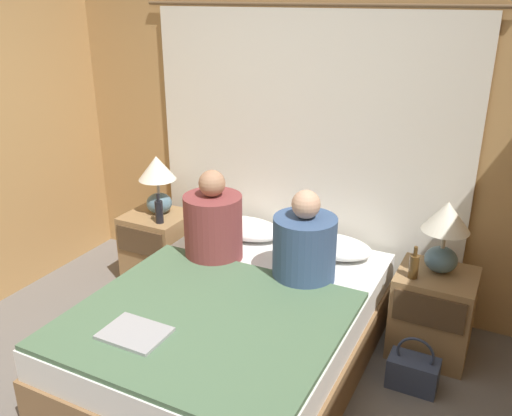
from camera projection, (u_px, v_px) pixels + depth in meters
The scene contains 16 objects.
wall_back at pixel (307, 129), 3.82m from camera, with size 3.95×0.06×2.50m.
curtain_panel at pixel (303, 160), 3.85m from camera, with size 2.51×0.02×2.09m.
bed at pixel (234, 330), 3.29m from camera, with size 1.49×1.97×0.48m.
nightstand_left at pixel (159, 247), 4.27m from camera, with size 0.47×0.45×0.55m.
nightstand_right at pixel (432, 313), 3.39m from camera, with size 0.47×0.45×0.55m.
lamp_left at pixel (157, 178), 4.10m from camera, with size 0.29×0.29×0.46m.
lamp_right at pixel (445, 229), 3.22m from camera, with size 0.29×0.29×0.46m.
pillow_left at pixel (245, 228), 3.95m from camera, with size 0.57×0.34×0.12m.
pillow_right at pixel (331, 246), 3.68m from camera, with size 0.57×0.34×0.12m.
blanket_on_bed at pixel (206, 319), 2.94m from camera, with size 1.43×1.29×0.03m.
person_left_in_bed at pixel (213, 224), 3.57m from camera, with size 0.39×0.39×0.61m.
person_right_in_bed at pixel (304, 245), 3.31m from camera, with size 0.39×0.39×0.58m.
beer_bottle_on_left_stand at pixel (159, 211), 3.99m from camera, with size 0.06×0.06×0.23m.
beer_bottle_on_right_stand at pixel (414, 266), 3.22m from camera, with size 0.06×0.06×0.21m.
laptop_on_bed at pixel (135, 333), 2.78m from camera, with size 0.33×0.25×0.02m.
handbag_on_floor at pixel (413, 372), 3.13m from camera, with size 0.28×0.17×0.34m.
Camera 1 is at (1.37, -1.65, 2.15)m, focal length 38.00 mm.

